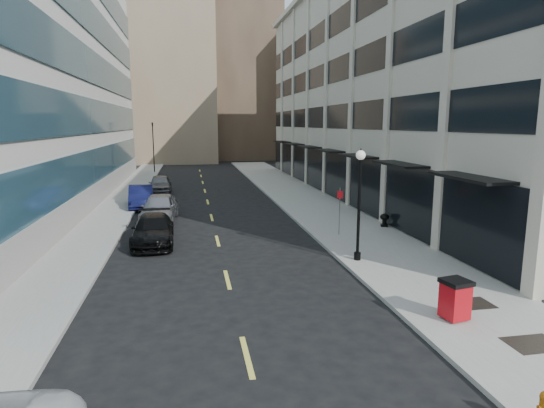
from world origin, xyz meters
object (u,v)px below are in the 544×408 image
object	(u,v)px
lamppost	(359,195)
traffic_signal	(152,126)
trash_bin	(455,298)
urn_planter	(384,219)
car_silver_sedan	(159,208)
car_grey_sedan	(160,184)
sign_post	(340,205)
car_black_pickup	(153,230)
car_blue_sedan	(141,196)

from	to	relation	value
lamppost	traffic_signal	bearing A→B (deg)	106.11
trash_bin	urn_planter	size ratio (longest dim) A/B	1.69
car_silver_sedan	car_grey_sedan	bearing A→B (deg)	97.05
lamppost	car_silver_sedan	bearing A→B (deg)	131.13
trash_bin	sign_post	xyz separation A→B (m)	(0.01, 10.75, 0.94)
car_black_pickup	car_silver_sedan	distance (m)	5.34
car_black_pickup	car_grey_sedan	size ratio (longest dim) A/B	1.06
car_blue_sedan	lamppost	distance (m)	18.85
lamppost	urn_planter	bearing A→B (deg)	56.66
car_black_pickup	sign_post	size ratio (longest dim) A/B	1.96
traffic_signal	lamppost	bearing A→B (deg)	-73.89
car_silver_sedan	car_blue_sedan	xyz separation A→B (m)	(-1.60, 5.27, -0.07)
car_black_pickup	lamppost	distance (m)	10.42
traffic_signal	trash_bin	size ratio (longest dim) A/B	5.63
urn_planter	car_black_pickup	bearing A→B (deg)	-175.48
traffic_signal	lamppost	distance (m)	40.56
car_silver_sedan	lamppost	bearing A→B (deg)	-44.88
traffic_signal	urn_planter	world-z (taller)	traffic_signal
car_black_pickup	trash_bin	size ratio (longest dim) A/B	3.98
urn_planter	traffic_signal	bearing A→B (deg)	114.60
sign_post	car_grey_sedan	bearing A→B (deg)	139.84
lamppost	sign_post	world-z (taller)	lamppost
urn_planter	trash_bin	bearing A→B (deg)	-104.75
car_blue_sedan	car_grey_sedan	xyz separation A→B (m)	(0.97, 6.60, 0.00)
traffic_signal	sign_post	xyz separation A→B (m)	(11.90, -34.43, -3.96)
trash_bin	lamppost	bearing A→B (deg)	85.02
traffic_signal	car_silver_sedan	bearing A→B (deg)	-85.41
car_black_pickup	urn_planter	bearing A→B (deg)	3.06
car_black_pickup	urn_planter	world-z (taller)	car_black_pickup
lamppost	car_black_pickup	bearing A→B (deg)	151.35
car_silver_sedan	trash_bin	distance (m)	19.10
trash_bin	sign_post	bearing A→B (deg)	78.94
car_blue_sedan	trash_bin	world-z (taller)	car_blue_sedan
trash_bin	car_silver_sedan	bearing A→B (deg)	109.14
car_black_pickup	car_blue_sedan	world-z (taller)	car_blue_sedan
car_silver_sedan	urn_planter	distance (m)	13.51
traffic_signal	car_blue_sedan	xyz separation A→B (m)	(0.70, -23.39, -4.93)
car_black_pickup	sign_post	bearing A→B (deg)	-4.02
car_grey_sedan	trash_bin	distance (m)	30.16
car_blue_sedan	sign_post	distance (m)	15.75
traffic_signal	sign_post	bearing A→B (deg)	-70.93
car_silver_sedan	urn_planter	bearing A→B (deg)	-14.70
car_grey_sedan	urn_planter	world-z (taller)	car_grey_sedan
car_grey_sedan	lamppost	world-z (taller)	lamppost
lamppost	sign_post	distance (m)	4.67
car_grey_sedan	sign_post	xyz separation A→B (m)	(10.23, -17.63, 0.97)
car_blue_sedan	lamppost	bearing A→B (deg)	-61.00
traffic_signal	car_blue_sedan	distance (m)	23.92
lamppost	sign_post	bearing A→B (deg)	81.38
traffic_signal	urn_planter	bearing A→B (deg)	-65.40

